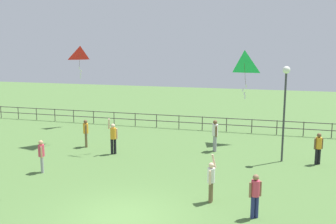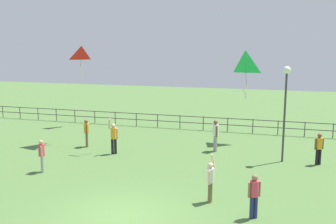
# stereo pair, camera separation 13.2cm
# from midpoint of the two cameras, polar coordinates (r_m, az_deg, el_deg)

# --- Properties ---
(ground_plane) EXTENTS (80.00, 80.00, 0.00)m
(ground_plane) POSITION_cam_midpoint_polar(r_m,az_deg,el_deg) (13.43, -7.07, -15.39)
(ground_plane) COLOR #4C7038
(lamppost) EXTENTS (0.36, 0.36, 4.75)m
(lamppost) POSITION_cam_midpoint_polar(r_m,az_deg,el_deg) (19.36, 16.93, 2.65)
(lamppost) COLOR #38383D
(lamppost) RESTS_ON ground_plane
(person_0) EXTENTS (0.30, 0.46, 1.78)m
(person_0) POSITION_cam_midpoint_polar(r_m,az_deg,el_deg) (14.29, 6.20, -9.92)
(person_0) COLOR brown
(person_0) RESTS_ON ground_plane
(person_1) EXTENTS (0.40, 0.29, 1.53)m
(person_1) POSITION_cam_midpoint_polar(r_m,az_deg,el_deg) (13.28, 12.63, -11.75)
(person_1) COLOR navy
(person_1) RESTS_ON ground_plane
(person_2) EXTENTS (0.32, 0.48, 1.74)m
(person_2) POSITION_cam_midpoint_polar(r_m,az_deg,el_deg) (20.93, 6.86, -3.20)
(person_2) COLOR #99999E
(person_2) RESTS_ON ground_plane
(person_3) EXTENTS (0.43, 0.29, 1.56)m
(person_3) POSITION_cam_midpoint_polar(r_m,az_deg,el_deg) (19.89, 21.39, -4.82)
(person_3) COLOR black
(person_3) RESTS_ON ground_plane
(person_4) EXTENTS (0.30, 0.39, 1.51)m
(person_4) POSITION_cam_midpoint_polar(r_m,az_deg,el_deg) (18.33, -18.60, -5.98)
(person_4) COLOR #99999E
(person_4) RESTS_ON ground_plane
(person_5) EXTENTS (0.51, 0.37, 1.94)m
(person_5) POSITION_cam_midpoint_polar(r_m,az_deg,el_deg) (20.46, -8.38, -3.61)
(person_5) COLOR black
(person_5) RESTS_ON ground_plane
(person_6) EXTENTS (0.29, 0.42, 1.58)m
(person_6) POSITION_cam_midpoint_polar(r_m,az_deg,el_deg) (22.18, -12.36, -2.85)
(person_6) COLOR brown
(person_6) RESTS_ON ground_plane
(kite_0) EXTENTS (1.25, 1.12, 2.80)m
(kite_0) POSITION_cam_midpoint_polar(r_m,az_deg,el_deg) (22.50, 11.17, 7.03)
(kite_0) COLOR #1EB759
(kite_3) EXTENTS (1.18, 1.16, 2.24)m
(kite_3) POSITION_cam_midpoint_polar(r_m,az_deg,el_deg) (27.50, -13.10, 8.36)
(kite_3) COLOR red
(waterfront_railing) EXTENTS (36.00, 0.06, 0.95)m
(waterfront_railing) POSITION_cam_midpoint_polar(r_m,az_deg,el_deg) (26.20, 3.99, -1.31)
(waterfront_railing) COLOR #4C4742
(waterfront_railing) RESTS_ON ground_plane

